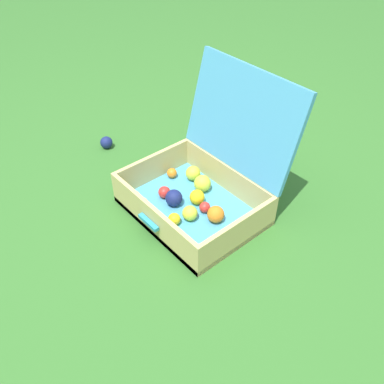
{
  "coord_description": "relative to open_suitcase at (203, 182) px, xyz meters",
  "views": [
    {
      "loc": [
        0.93,
        -0.77,
        1.21
      ],
      "look_at": [
        -0.04,
        0.07,
        0.11
      ],
      "focal_mm": 38.88,
      "sensor_mm": 36.0,
      "label": 1
    }
  ],
  "objects": [
    {
      "name": "stray_ball_on_grass",
      "position": [
        -0.64,
        -0.08,
        -0.09
      ],
      "size": [
        0.06,
        0.06,
        0.06
      ],
      "primitive_type": "sphere",
      "color": "navy",
      "rests_on": "ground"
    },
    {
      "name": "ground_plane",
      "position": [
        0.05,
        -0.14,
        -0.12
      ],
      "size": [
        16.0,
        16.0,
        0.0
      ],
      "primitive_type": "plane",
      "color": "#336B28"
    },
    {
      "name": "open_suitcase",
      "position": [
        0.0,
        0.0,
        0.0
      ],
      "size": [
        0.55,
        0.56,
        0.56
      ],
      "color": "#4799C6",
      "rests_on": "ground"
    }
  ]
}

